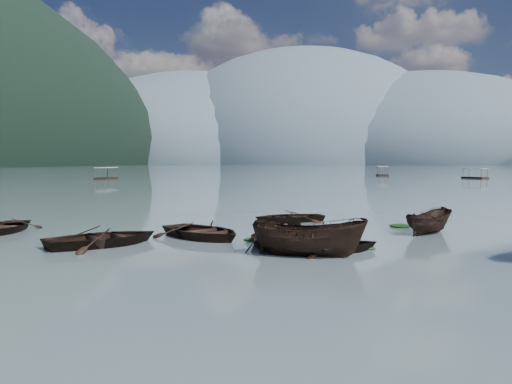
% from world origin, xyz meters
% --- Properties ---
extents(ground_plane, '(2400.00, 2400.00, 0.00)m').
position_xyz_m(ground_plane, '(0.00, 0.00, 0.00)').
color(ground_plane, slate).
extents(haze_mtn_a, '(520.00, 520.00, 280.00)m').
position_xyz_m(haze_mtn_a, '(-260.00, 900.00, 0.00)').
color(haze_mtn_a, '#475666').
rests_on(haze_mtn_a, ground).
extents(haze_mtn_b, '(520.00, 520.00, 340.00)m').
position_xyz_m(haze_mtn_b, '(-60.00, 900.00, 0.00)').
color(haze_mtn_b, '#475666').
rests_on(haze_mtn_b, ground).
extents(haze_mtn_c, '(520.00, 520.00, 260.00)m').
position_xyz_m(haze_mtn_c, '(140.00, 900.00, 0.00)').
color(haze_mtn_c, '#475666').
rests_on(haze_mtn_c, ground).
extents(rowboat_0, '(4.28, 5.24, 0.95)m').
position_xyz_m(rowboat_0, '(-13.01, 7.09, 0.00)').
color(rowboat_0, black).
rests_on(rowboat_0, ground).
extents(rowboat_1, '(6.12, 6.16, 1.05)m').
position_xyz_m(rowboat_1, '(-5.69, 4.05, 0.00)').
color(rowboat_1, black).
rests_on(rowboat_1, ground).
extents(rowboat_2, '(4.76, 2.12, 1.79)m').
position_xyz_m(rowboat_2, '(3.64, 2.92, 0.00)').
color(rowboat_2, black).
rests_on(rowboat_2, ground).
extents(rowboat_3, '(4.71, 5.53, 0.97)m').
position_xyz_m(rowboat_3, '(2.00, 5.25, 0.00)').
color(rowboat_3, black).
rests_on(rowboat_3, ground).
extents(rowboat_4, '(5.10, 4.42, 0.89)m').
position_xyz_m(rowboat_4, '(4.48, 4.21, 0.00)').
color(rowboat_4, black).
rests_on(rowboat_4, ground).
extents(rowboat_6, '(6.26, 5.98, 1.06)m').
position_xyz_m(rowboat_6, '(-1.85, 6.84, 0.00)').
color(rowboat_6, black).
rests_on(rowboat_6, ground).
extents(rowboat_7, '(5.45, 4.89, 0.93)m').
position_xyz_m(rowboat_7, '(1.70, 14.43, 0.00)').
color(rowboat_7, black).
rests_on(rowboat_7, ground).
extents(rowboat_8, '(3.48, 3.98, 1.50)m').
position_xyz_m(rowboat_8, '(9.51, 10.40, 0.00)').
color(rowboat_8, black).
rests_on(rowboat_8, ground).
extents(weed_clump_1, '(1.14, 0.91, 0.25)m').
position_xyz_m(weed_clump_1, '(-6.25, 6.62, 0.00)').
color(weed_clump_1, black).
rests_on(weed_clump_1, ground).
extents(weed_clump_2, '(1.16, 0.93, 0.25)m').
position_xyz_m(weed_clump_2, '(3.00, 3.85, 0.00)').
color(weed_clump_2, black).
rests_on(weed_clump_2, ground).
extents(weed_clump_3, '(0.78, 0.66, 0.17)m').
position_xyz_m(weed_clump_3, '(4.34, 7.36, 0.00)').
color(weed_clump_3, black).
rests_on(weed_clump_3, ground).
extents(weed_clump_4, '(1.02, 0.81, 0.21)m').
position_xyz_m(weed_clump_4, '(5.90, 5.07, 0.00)').
color(weed_clump_4, black).
rests_on(weed_clump_4, ground).
extents(weed_clump_5, '(1.12, 0.91, 0.24)m').
position_xyz_m(weed_clump_5, '(-8.13, 5.71, 0.00)').
color(weed_clump_5, black).
rests_on(weed_clump_5, ground).
extents(weed_clump_6, '(0.88, 0.73, 0.18)m').
position_xyz_m(weed_clump_6, '(0.74, 6.57, 0.00)').
color(weed_clump_6, black).
rests_on(weed_clump_6, ground).
extents(weed_clump_7, '(1.19, 0.95, 0.26)m').
position_xyz_m(weed_clump_7, '(8.32, 12.76, 0.00)').
color(weed_clump_7, black).
rests_on(weed_clump_7, ground).
extents(pontoon_left, '(2.75, 6.46, 2.47)m').
position_xyz_m(pontoon_left, '(-45.14, 84.81, 0.00)').
color(pontoon_left, black).
rests_on(pontoon_left, ground).
extents(pontoon_centre, '(2.88, 6.51, 2.46)m').
position_xyz_m(pontoon_centre, '(16.38, 120.58, 0.00)').
color(pontoon_centre, black).
rests_on(pontoon_centre, ground).
extents(pontoon_right, '(5.21, 6.06, 2.19)m').
position_xyz_m(pontoon_right, '(35.27, 102.58, 0.00)').
color(pontoon_right, black).
rests_on(pontoon_right, ground).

